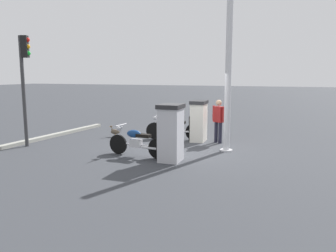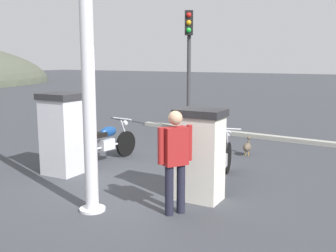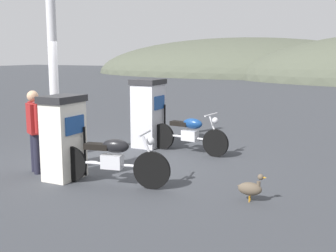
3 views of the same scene
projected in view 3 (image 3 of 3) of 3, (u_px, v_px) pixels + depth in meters
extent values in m
plane|color=#383A3F|center=(114.00, 160.00, 9.16)|extent=(120.00, 120.00, 0.00)
cube|color=silver|center=(64.00, 141.00, 7.72)|extent=(0.51, 0.72, 1.40)
cube|color=#1E478C|center=(75.00, 125.00, 7.55)|extent=(0.04, 0.50, 0.32)
cube|color=#262628|center=(62.00, 99.00, 7.59)|extent=(0.56, 0.79, 0.12)
cylinder|color=black|center=(85.00, 151.00, 7.81)|extent=(0.04, 0.04, 0.91)
cube|color=silver|center=(148.00, 116.00, 10.40)|extent=(0.60, 0.70, 1.52)
cube|color=#1E478C|center=(159.00, 103.00, 10.21)|extent=(0.04, 0.49, 0.32)
cube|color=#262628|center=(148.00, 82.00, 10.26)|extent=(0.66, 0.77, 0.12)
cylinder|color=black|center=(165.00, 125.00, 10.47)|extent=(0.04, 0.04, 0.99)
cylinder|color=black|center=(152.00, 170.00, 7.17)|extent=(0.64, 0.18, 0.64)
cylinder|color=black|center=(70.00, 164.00, 7.59)|extent=(0.64, 0.18, 0.64)
cube|color=silver|center=(112.00, 162.00, 7.35)|extent=(0.39, 0.27, 0.24)
cylinder|color=silver|center=(110.00, 164.00, 7.37)|extent=(1.13, 0.27, 0.05)
ellipsoid|color=black|center=(116.00, 146.00, 7.28)|extent=(0.51, 0.31, 0.24)
cube|color=black|center=(97.00, 146.00, 7.38)|extent=(0.47, 0.28, 0.10)
cylinder|color=silver|center=(149.00, 153.00, 7.13)|extent=(0.26, 0.09, 0.57)
cylinder|color=silver|center=(145.00, 133.00, 7.10)|extent=(0.14, 0.56, 0.04)
sphere|color=silver|center=(150.00, 141.00, 7.09)|extent=(0.16, 0.16, 0.14)
cylinder|color=silver|center=(83.00, 162.00, 7.64)|extent=(0.55, 0.17, 0.07)
cylinder|color=black|center=(215.00, 143.00, 9.43)|extent=(0.62, 0.13, 0.61)
cylinder|color=black|center=(163.00, 136.00, 10.20)|extent=(0.62, 0.13, 0.61)
cube|color=silver|center=(190.00, 135.00, 9.77)|extent=(0.38, 0.24, 0.24)
cylinder|color=silver|center=(188.00, 137.00, 9.81)|extent=(1.05, 0.17, 0.05)
ellipsoid|color=navy|center=(193.00, 124.00, 9.69)|extent=(0.50, 0.27, 0.24)
cube|color=black|center=(180.00, 124.00, 9.88)|extent=(0.46, 0.25, 0.10)
cylinder|color=silver|center=(214.00, 129.00, 9.40)|extent=(0.26, 0.07, 0.57)
cylinder|color=silver|center=(211.00, 115.00, 9.39)|extent=(0.10, 0.56, 0.04)
sphere|color=silver|center=(215.00, 120.00, 9.36)|extent=(0.15, 0.15, 0.14)
cylinder|color=silver|center=(172.00, 136.00, 10.18)|extent=(0.55, 0.13, 0.07)
cylinder|color=#1E1E2D|center=(37.00, 154.00, 8.06)|extent=(0.18, 0.18, 0.76)
cylinder|color=#1E1E2D|center=(34.00, 152.00, 8.23)|extent=(0.18, 0.18, 0.76)
cube|color=maroon|center=(34.00, 119.00, 8.04)|extent=(0.41, 0.36, 0.57)
cylinder|color=maroon|center=(37.00, 119.00, 7.83)|extent=(0.12, 0.12, 0.54)
cylinder|color=maroon|center=(31.00, 115.00, 8.24)|extent=(0.12, 0.12, 0.54)
sphere|color=tan|center=(33.00, 96.00, 7.97)|extent=(0.29, 0.29, 0.21)
ellipsoid|color=brown|center=(250.00, 189.00, 6.57)|extent=(0.38, 0.22, 0.20)
cylinder|color=brown|center=(258.00, 186.00, 6.52)|extent=(0.06, 0.06, 0.14)
sphere|color=brown|center=(261.00, 177.00, 6.48)|extent=(0.10, 0.10, 0.09)
cone|color=orange|center=(265.00, 178.00, 6.46)|extent=(0.06, 0.05, 0.04)
cone|color=brown|center=(239.00, 186.00, 6.62)|extent=(0.08, 0.08, 0.07)
cylinder|color=orange|center=(250.00, 198.00, 6.63)|extent=(0.02, 0.02, 0.10)
cylinder|color=orange|center=(249.00, 199.00, 6.56)|extent=(0.02, 0.02, 0.10)
cylinder|color=silver|center=(52.00, 48.00, 9.08)|extent=(0.20, 0.20, 4.72)
cylinder|color=silver|center=(57.00, 156.00, 9.47)|extent=(0.40, 0.40, 0.04)
ellipsoid|color=#4C5142|center=(242.00, 74.00, 47.68)|extent=(35.14, 21.58, 7.99)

